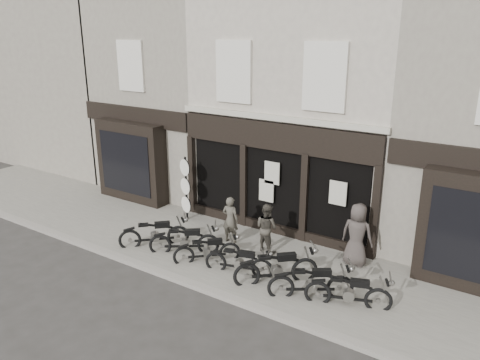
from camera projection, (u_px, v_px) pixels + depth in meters
The scene contains 17 objects.
ground_plane at pixel (223, 269), 13.73m from camera, with size 90.00×90.00×0.00m, color #2D2B28.
pavement at pixel (240, 256), 14.43m from camera, with size 30.00×4.20×0.12m, color slate.
kerb at pixel (196, 286), 12.72m from camera, with size 30.00×0.25×0.13m, color gray.
central_building at pixel (316, 105), 17.20m from camera, with size 7.30×6.22×8.34m.
neighbour_left at pixel (182, 94), 20.51m from camera, with size 5.60×6.73×8.34m.
filler_left at pixel (66, 81), 24.85m from camera, with size 11.00×6.00×8.20m, color gray.
motorcycle_0 at pixel (155, 236), 14.95m from camera, with size 1.75×1.77×1.07m.
motorcycle_1 at pixel (185, 243), 14.49m from camera, with size 1.90×1.49×1.05m.
motorcycle_2 at pixel (208, 252), 13.93m from camera, with size 1.60×1.58×0.97m.
motorcycle_3 at pixel (240, 264), 13.26m from camera, with size 1.96×0.85×0.97m.
motorcycle_4 at pixel (277, 270), 12.75m from camera, with size 1.89×1.84×1.14m.
motorcycle_5 at pixel (312, 285), 12.06m from camera, with size 1.98×1.47×1.07m.
motorcycle_6 at pixel (349, 295), 11.66m from camera, with size 2.07×1.04×1.04m.
man_left at pixel (230, 220), 15.00m from camera, with size 0.57×0.37×1.55m, color #4A453C.
man_centre at pixel (267, 228), 14.42m from camera, with size 0.75×0.59×1.55m, color #3C3831.
man_right at pixel (357, 235), 13.51m from camera, with size 0.92×0.60×1.89m, color #403935.
advert_sign_post at pixel (186, 191), 16.74m from camera, with size 0.58×0.39×2.46m.
Camera 1 is at (7.18, -9.96, 6.72)m, focal length 35.00 mm.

